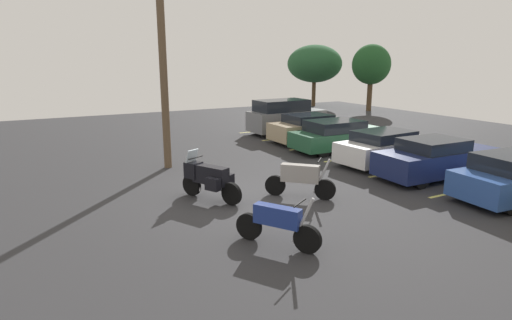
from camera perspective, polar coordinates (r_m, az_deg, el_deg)
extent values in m
cube|color=#2D2D30|center=(13.25, -3.13, -5.02)|extent=(44.00, 44.00, 0.10)
cylinder|color=black|center=(13.29, -8.66, -3.36)|extent=(0.65, 0.41, 0.67)
cylinder|color=black|center=(12.32, -3.32, -4.59)|extent=(0.65, 0.41, 0.67)
cube|color=black|center=(12.67, -6.14, -2.01)|extent=(1.20, 0.84, 0.54)
cylinder|color=#B2B2B7|center=(13.10, -8.34, -1.69)|extent=(0.49, 0.30, 1.14)
cylinder|color=black|center=(12.93, -8.15, 0.32)|extent=(0.32, 0.57, 0.04)
cube|color=black|center=(13.09, -8.42, -1.31)|extent=(0.59, 0.58, 0.49)
cube|color=#B2C1CC|center=(13.02, -8.64, 0.58)|extent=(0.34, 0.47, 0.39)
cube|color=black|center=(12.26, -5.83, -3.26)|extent=(0.50, 0.41, 0.36)
cube|color=black|center=(12.72, -4.01, -2.60)|extent=(0.50, 0.41, 0.36)
cylinder|color=black|center=(9.45, 6.95, -10.57)|extent=(0.61, 0.44, 0.65)
cylinder|color=black|center=(10.05, -0.95, -8.94)|extent=(0.61, 0.44, 0.65)
cube|color=navy|center=(9.57, 2.90, -7.54)|extent=(1.09, 0.82, 0.44)
cylinder|color=#B2B2B7|center=(9.33, 6.34, -8.13)|extent=(0.47, 0.33, 1.12)
cylinder|color=black|center=(9.22, 5.95, -5.78)|extent=(0.36, 0.54, 0.04)
cylinder|color=black|center=(12.91, 9.31, -3.97)|extent=(0.54, 0.54, 0.64)
cylinder|color=black|center=(13.18, 2.61, -3.44)|extent=(0.54, 0.54, 0.64)
cube|color=gray|center=(12.90, 5.97, -1.80)|extent=(1.03, 1.03, 0.54)
cylinder|color=#B2B2B7|center=(12.81, 8.85, -2.18)|extent=(0.41, 0.41, 1.11)
cylinder|color=black|center=(12.70, 8.57, -0.03)|extent=(0.46, 0.46, 0.04)
cube|color=#EAE066|center=(25.41, 2.64, 4.10)|extent=(0.12, 4.77, 0.01)
cube|color=#EAE066|center=(23.23, 5.99, 3.15)|extent=(0.12, 4.77, 0.01)
cube|color=#EAE066|center=(21.15, 10.00, 1.98)|extent=(0.12, 4.77, 0.01)
cube|color=#EAE066|center=(19.20, 14.85, 0.56)|extent=(0.12, 4.77, 0.01)
cube|color=#EAE066|center=(17.44, 20.73, -1.16)|extent=(0.12, 4.77, 0.01)
cube|color=#EAE066|center=(15.91, 27.84, -3.23)|extent=(0.12, 4.77, 0.01)
cube|color=slate|center=(24.10, 4.16, 5.38)|extent=(1.94, 4.41, 1.07)
cube|color=black|center=(23.79, 3.47, 7.35)|extent=(1.75, 2.94, 0.63)
cylinder|color=black|center=(25.62, 5.91, 4.89)|extent=(0.24, 0.69, 0.68)
cylinder|color=black|center=(24.43, 8.03, 4.41)|extent=(0.24, 0.69, 0.68)
cylinder|color=black|center=(24.01, 0.19, 4.38)|extent=(0.24, 0.69, 0.68)
cylinder|color=black|center=(22.73, 2.15, 3.85)|extent=(0.24, 0.69, 0.68)
cube|color=tan|center=(21.79, 7.77, 4.05)|extent=(1.93, 4.50, 0.82)
cube|color=black|center=(21.49, 7.03, 5.59)|extent=(1.77, 2.10, 0.41)
cylinder|color=black|center=(23.40, 9.59, 3.91)|extent=(0.22, 0.65, 0.65)
cylinder|color=black|center=(22.14, 12.21, 3.25)|extent=(0.22, 0.65, 0.65)
cylinder|color=black|center=(21.67, 3.19, 3.32)|extent=(0.22, 0.65, 0.65)
cylinder|color=black|center=(20.31, 5.64, 2.58)|extent=(0.22, 0.65, 0.65)
cube|color=#235638|center=(20.00, 11.46, 2.91)|extent=(1.92, 4.78, 0.72)
cube|color=black|center=(19.64, 10.57, 4.56)|extent=(1.75, 2.44, 0.50)
cylinder|color=black|center=(21.68, 13.42, 2.96)|extent=(0.23, 0.64, 0.64)
cylinder|color=black|center=(20.52, 16.37, 2.19)|extent=(0.23, 0.64, 0.64)
cylinder|color=black|center=(19.73, 6.29, 2.22)|extent=(0.23, 0.64, 0.64)
cylinder|color=black|center=(18.44, 9.09, 1.34)|extent=(0.23, 0.64, 0.64)
cube|color=white|center=(17.85, 17.25, 1.36)|extent=(2.09, 4.47, 0.77)
cube|color=black|center=(17.56, 16.85, 3.15)|extent=(1.79, 2.33, 0.40)
cylinder|color=black|center=(19.50, 18.34, 1.43)|extent=(0.27, 0.63, 0.61)
cylinder|color=black|center=(18.62, 21.90, 0.59)|extent=(0.27, 0.63, 0.61)
cylinder|color=black|center=(17.34, 12.13, 0.37)|extent=(0.27, 0.63, 0.61)
cylinder|color=black|center=(16.34, 15.82, -0.64)|extent=(0.27, 0.63, 0.61)
cube|color=navy|center=(16.42, 23.20, -0.10)|extent=(1.92, 4.67, 0.81)
cube|color=black|center=(16.11, 22.82, 1.93)|extent=(1.70, 2.11, 0.42)
cylinder|color=black|center=(18.14, 24.54, 0.01)|extent=(0.24, 0.61, 0.60)
cylinder|color=black|center=(17.27, 28.40, -1.05)|extent=(0.24, 0.61, 0.60)
cylinder|color=black|center=(15.86, 17.33, -1.18)|extent=(0.24, 0.61, 0.60)
cylinder|color=black|center=(14.85, 21.35, -2.49)|extent=(0.24, 0.61, 0.60)
cylinder|color=black|center=(14.37, 26.26, -3.49)|extent=(0.26, 0.62, 0.61)
cylinder|color=black|center=(13.52, 31.16, -5.08)|extent=(0.26, 0.62, 0.61)
cylinder|color=brown|center=(16.43, -12.46, 13.13)|extent=(0.29, 0.29, 8.27)
cylinder|color=#4C3823|center=(35.86, 15.03, 8.13)|extent=(0.40, 0.40, 2.13)
ellipsoid|color=#1E4C23|center=(35.73, 15.30, 12.34)|extent=(3.05, 3.05, 3.15)
cylinder|color=#4C3823|center=(38.57, 7.78, 8.78)|extent=(0.34, 0.34, 2.08)
ellipsoid|color=#23512D|center=(38.45, 7.91, 12.75)|extent=(4.79, 4.79, 3.26)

